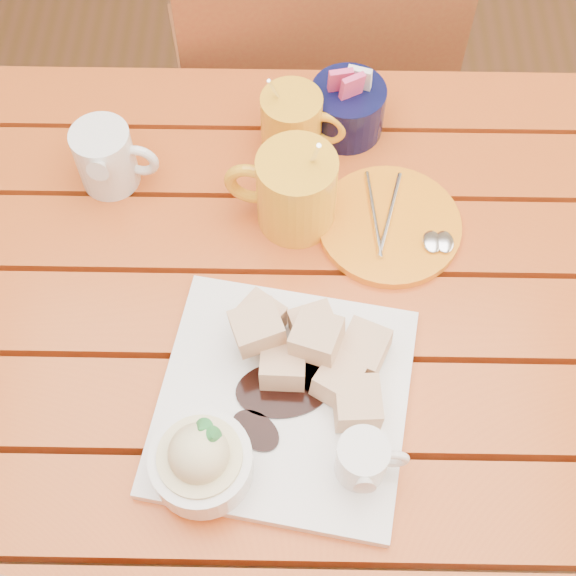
{
  "coord_description": "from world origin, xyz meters",
  "views": [
    {
      "loc": [
        0.04,
        -0.45,
        1.58
      ],
      "look_at": [
        0.04,
        -0.01,
        0.82
      ],
      "focal_mm": 50.0,
      "sensor_mm": 36.0,
      "label": 1
    }
  ],
  "objects_px": {
    "coffee_mug_right": "(293,122)",
    "chair_far": "(308,81)",
    "table": "(259,353)",
    "dessert_plate": "(271,410)",
    "orange_saucer": "(391,225)",
    "coffee_mug_left": "(294,190)"
  },
  "relations": [
    {
      "from": "table",
      "to": "coffee_mug_right",
      "type": "xyz_separation_m",
      "value": [
        0.04,
        0.26,
        0.15
      ]
    },
    {
      "from": "dessert_plate",
      "to": "orange_saucer",
      "type": "height_order",
      "value": "dessert_plate"
    },
    {
      "from": "dessert_plate",
      "to": "orange_saucer",
      "type": "distance_m",
      "value": 0.29
    },
    {
      "from": "table",
      "to": "dessert_plate",
      "type": "relative_size",
      "value": 3.87
    },
    {
      "from": "table",
      "to": "coffee_mug_right",
      "type": "relative_size",
      "value": 9.05
    },
    {
      "from": "coffee_mug_right",
      "to": "chair_far",
      "type": "relative_size",
      "value": 0.14
    },
    {
      "from": "coffee_mug_left",
      "to": "coffee_mug_right",
      "type": "relative_size",
      "value": 1.23
    },
    {
      "from": "chair_far",
      "to": "coffee_mug_left",
      "type": "bearing_deg",
      "value": 75.19
    },
    {
      "from": "coffee_mug_right",
      "to": "table",
      "type": "bearing_deg",
      "value": -88.47
    },
    {
      "from": "table",
      "to": "dessert_plate",
      "type": "height_order",
      "value": "dessert_plate"
    },
    {
      "from": "table",
      "to": "coffee_mug_right",
      "type": "distance_m",
      "value": 0.3
    },
    {
      "from": "table",
      "to": "dessert_plate",
      "type": "bearing_deg",
      "value": -80.9
    },
    {
      "from": "orange_saucer",
      "to": "chair_far",
      "type": "height_order",
      "value": "chair_far"
    },
    {
      "from": "chair_far",
      "to": "coffee_mug_right",
      "type": "bearing_deg",
      "value": 73.94
    },
    {
      "from": "orange_saucer",
      "to": "coffee_mug_right",
      "type": "bearing_deg",
      "value": 133.04
    },
    {
      "from": "orange_saucer",
      "to": "chair_far",
      "type": "relative_size",
      "value": 0.19
    },
    {
      "from": "orange_saucer",
      "to": "dessert_plate",
      "type": "bearing_deg",
      "value": -118.97
    },
    {
      "from": "coffee_mug_left",
      "to": "coffee_mug_right",
      "type": "bearing_deg",
      "value": 100.9
    },
    {
      "from": "coffee_mug_right",
      "to": "chair_far",
      "type": "xyz_separation_m",
      "value": [
        0.02,
        0.34,
        -0.27
      ]
    },
    {
      "from": "table",
      "to": "orange_saucer",
      "type": "distance_m",
      "value": 0.23
    },
    {
      "from": "table",
      "to": "chair_far",
      "type": "bearing_deg",
      "value": 83.94
    },
    {
      "from": "coffee_mug_right",
      "to": "orange_saucer",
      "type": "distance_m",
      "value": 0.18
    }
  ]
}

